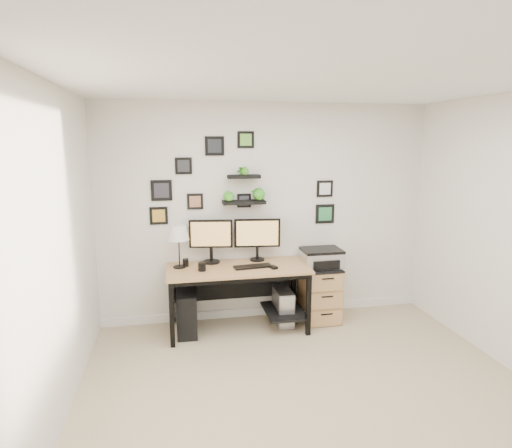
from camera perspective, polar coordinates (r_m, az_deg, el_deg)
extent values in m
plane|color=#C1AF8A|center=(3.84, 8.47, -23.23)|extent=(4.00, 4.00, 0.00)
plane|color=white|center=(3.21, 9.85, 18.82)|extent=(4.00, 4.00, 0.00)
plane|color=silver|center=(5.17, 1.50, 1.51)|extent=(4.00, 0.00, 4.00)
plane|color=silver|center=(3.22, -26.72, -5.58)|extent=(0.00, 4.00, 4.00)
cube|color=white|center=(5.51, 1.47, -11.45)|extent=(4.00, 0.03, 0.10)
cube|color=tan|center=(4.87, -2.45, -5.93)|extent=(1.60, 0.70, 0.03)
cube|color=black|center=(4.88, -2.44, -6.38)|extent=(1.54, 0.64, 0.05)
cube|color=black|center=(5.27, -2.97, -7.76)|extent=(1.44, 0.02, 0.41)
cube|color=black|center=(5.17, 3.77, -11.47)|extent=(0.45, 0.63, 0.03)
cube|color=black|center=(4.67, -11.17, -11.81)|extent=(0.05, 0.05, 0.72)
cube|color=black|center=(5.23, -11.18, -9.27)|extent=(0.05, 0.05, 0.72)
cube|color=black|center=(4.89, 7.02, -10.62)|extent=(0.05, 0.05, 0.72)
cube|color=black|center=(5.42, 5.04, -8.35)|extent=(0.05, 0.05, 0.72)
cylinder|color=black|center=(5.05, -5.96, -5.04)|extent=(0.22, 0.22, 0.02)
cylinder|color=black|center=(5.03, -5.98, -4.09)|extent=(0.04, 0.04, 0.17)
cube|color=black|center=(4.97, -6.04, -1.30)|extent=(0.50, 0.11, 0.33)
cube|color=tan|center=(4.95, -6.06, -1.35)|extent=(0.45, 0.08, 0.28)
cylinder|color=black|center=(5.13, 0.16, -4.75)|extent=(0.19, 0.19, 0.02)
cylinder|color=black|center=(5.11, 0.16, -3.91)|extent=(0.04, 0.04, 0.16)
cube|color=black|center=(5.05, 0.17, -1.20)|extent=(0.54, 0.09, 0.34)
cube|color=tan|center=(5.03, 0.19, -1.25)|extent=(0.49, 0.06, 0.29)
cube|color=black|center=(4.85, -0.43, -5.69)|extent=(0.44, 0.18, 0.02)
cube|color=black|center=(4.81, 2.35, -5.79)|extent=(0.09, 0.11, 0.03)
cylinder|color=black|center=(4.93, -10.14, -5.64)|extent=(0.15, 0.15, 0.01)
cylinder|color=black|center=(4.87, -10.22, -3.15)|extent=(0.01, 0.01, 0.44)
cone|color=white|center=(4.83, -10.29, -1.17)|extent=(0.24, 0.24, 0.16)
cylinder|color=black|center=(4.75, -7.21, -5.66)|extent=(0.09, 0.09, 0.10)
cylinder|color=black|center=(4.95, -9.36, -5.08)|extent=(0.07, 0.07, 0.09)
cube|color=black|center=(5.01, -9.18, -11.48)|extent=(0.24, 0.50, 0.49)
cube|color=gray|center=(5.22, 3.62, -10.89)|extent=(0.20, 0.42, 0.42)
cube|color=silver|center=(5.03, 4.18, -11.77)|extent=(0.17, 0.01, 0.39)
cube|color=tan|center=(5.33, 8.45, -9.16)|extent=(0.42, 0.50, 0.65)
cube|color=black|center=(5.23, 8.55, -5.71)|extent=(0.43, 0.51, 0.02)
cube|color=tan|center=(5.19, 9.34, -12.36)|extent=(0.39, 0.02, 0.18)
cylinder|color=black|center=(5.15, 9.42, -11.80)|extent=(0.14, 0.02, 0.02)
cube|color=tan|center=(5.11, 9.42, -10.12)|extent=(0.39, 0.02, 0.18)
cylinder|color=black|center=(5.07, 9.50, -9.54)|extent=(0.14, 0.02, 0.02)
cube|color=tan|center=(5.03, 9.50, -7.82)|extent=(0.39, 0.02, 0.18)
cylinder|color=black|center=(5.00, 9.58, -7.21)|extent=(0.14, 0.02, 0.02)
cube|color=silver|center=(5.21, 8.71, -4.60)|extent=(0.47, 0.36, 0.18)
cube|color=black|center=(5.18, 8.74, -3.48)|extent=(0.47, 0.36, 0.03)
cube|color=black|center=(5.05, 9.43, -5.46)|extent=(0.32, 0.02, 0.11)
cube|color=black|center=(5.01, -1.62, 2.93)|extent=(0.50, 0.18, 0.04)
cube|color=black|center=(4.96, -1.62, 6.34)|extent=(0.38, 0.15, 0.04)
imported|color=green|center=(4.96, -3.57, 4.64)|extent=(0.15, 0.12, 0.27)
imported|color=green|center=(5.02, 0.29, 4.73)|extent=(0.15, 0.15, 0.27)
imported|color=green|center=(4.95, -1.63, 8.04)|extent=(0.13, 0.09, 0.25)
cube|color=black|center=(5.08, -1.61, 3.14)|extent=(0.16, 0.02, 0.16)
cube|color=#3B3941|center=(5.07, -1.59, 3.13)|extent=(0.11, 0.00, 0.11)
cube|color=black|center=(5.33, 9.16, 4.67)|extent=(0.20, 0.02, 0.20)
cube|color=silver|center=(5.32, 9.20, 4.66)|extent=(0.14, 0.00, 0.14)
cube|color=black|center=(4.98, -9.65, 7.65)|extent=(0.19, 0.02, 0.19)
cube|color=#2A2A2E|center=(4.97, -9.64, 7.64)|extent=(0.13, 0.00, 0.13)
cube|color=black|center=(5.02, -8.13, 3.00)|extent=(0.18, 0.02, 0.18)
cube|color=#A8704D|center=(5.01, -8.12, 2.98)|extent=(0.13, 0.00, 0.13)
cube|color=black|center=(4.99, -5.54, 10.32)|extent=(0.22, 0.02, 0.22)
cube|color=#23252A|center=(4.98, -5.53, 10.32)|extent=(0.15, 0.00, 0.15)
cube|color=black|center=(5.04, -12.84, 1.09)|extent=(0.20, 0.02, 0.20)
cube|color=gold|center=(5.03, -12.84, 1.06)|extent=(0.14, 0.00, 0.14)
cube|color=black|center=(5.04, -1.38, 11.17)|extent=(0.19, 0.02, 0.19)
cube|color=#64B03A|center=(5.03, -1.36, 11.17)|extent=(0.14, 0.00, 0.14)
cube|color=black|center=(5.37, 9.18, 1.35)|extent=(0.24, 0.02, 0.24)
cube|color=#31864D|center=(5.36, 9.22, 1.33)|extent=(0.17, 0.00, 0.17)
cube|color=black|center=(5.00, -12.49, 4.40)|extent=(0.24, 0.02, 0.24)
cube|color=#2C2B34|center=(4.99, -12.49, 4.38)|extent=(0.17, 0.00, 0.17)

